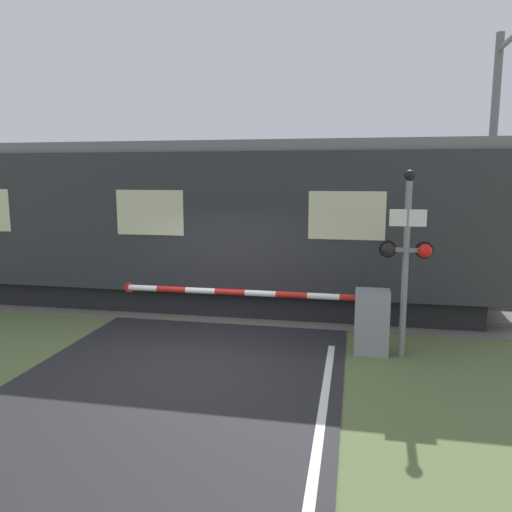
% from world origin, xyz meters
% --- Properties ---
extents(ground_plane, '(80.00, 80.00, 0.00)m').
position_xyz_m(ground_plane, '(0.00, 0.00, 0.00)').
color(ground_plane, '#5B6B3D').
extents(track_bed, '(36.00, 3.20, 0.13)m').
position_xyz_m(track_bed, '(0.00, 3.60, 0.02)').
color(track_bed, '#666056').
rests_on(track_bed, ground_plane).
extents(train, '(15.41, 2.73, 3.90)m').
position_xyz_m(train, '(-1.77, 3.59, 2.00)').
color(train, black).
rests_on(train, ground_plane).
extents(crossing_barrier, '(5.02, 0.44, 1.16)m').
position_xyz_m(crossing_barrier, '(2.62, 0.82, 0.65)').
color(crossing_barrier, gray).
rests_on(crossing_barrier, ground_plane).
extents(signal_post, '(0.91, 0.26, 3.26)m').
position_xyz_m(signal_post, '(3.51, 0.76, 1.86)').
color(signal_post, gray).
rests_on(signal_post, ground_plane).
extents(catenary_pole, '(0.20, 1.90, 6.66)m').
position_xyz_m(catenary_pole, '(6.03, 5.90, 3.48)').
color(catenary_pole, slate).
rests_on(catenary_pole, ground_plane).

